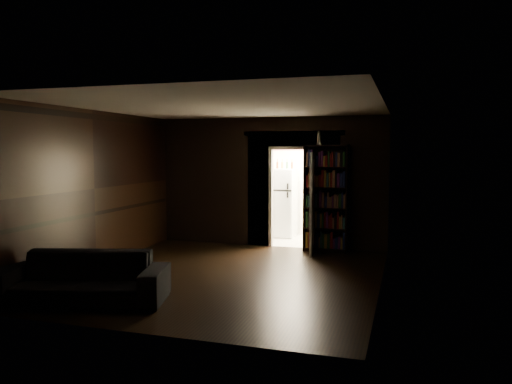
% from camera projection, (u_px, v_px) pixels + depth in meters
% --- Properties ---
extents(ground, '(5.50, 5.50, 0.00)m').
position_uv_depth(ground, '(226.00, 276.00, 8.30)').
color(ground, black).
rests_on(ground, ground).
extents(room_walls, '(5.02, 5.61, 2.84)m').
position_uv_depth(room_walls, '(245.00, 172.00, 9.18)').
color(room_walls, black).
rests_on(room_walls, ground).
extents(kitchen_alcove, '(2.20, 1.80, 2.60)m').
position_uv_depth(kitchen_alcove, '(303.00, 188.00, 11.74)').
color(kitchen_alcove, beige).
rests_on(kitchen_alcove, ground).
extents(sofa, '(2.46, 1.54, 0.88)m').
position_uv_depth(sofa, '(82.00, 270.00, 6.86)').
color(sofa, black).
rests_on(sofa, ground).
extents(bookshelf, '(0.95, 0.52, 2.20)m').
position_uv_depth(bookshelf, '(326.00, 198.00, 10.27)').
color(bookshelf, black).
rests_on(bookshelf, ground).
extents(refrigerator, '(0.88, 0.83, 1.65)m').
position_uv_depth(refrigerator, '(280.00, 203.00, 12.10)').
color(refrigerator, white).
rests_on(refrigerator, ground).
extents(door, '(0.14, 0.85, 2.05)m').
position_uv_depth(door, '(312.00, 203.00, 10.12)').
color(door, silver).
rests_on(door, ground).
extents(figurine, '(0.11, 0.11, 0.28)m').
position_uv_depth(figurine, '(319.00, 138.00, 10.20)').
color(figurine, white).
rests_on(figurine, bookshelf).
extents(bottles, '(0.56, 0.26, 0.23)m').
position_uv_depth(bottles, '(282.00, 164.00, 11.93)').
color(bottles, black).
rests_on(bottles, refrigerator).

